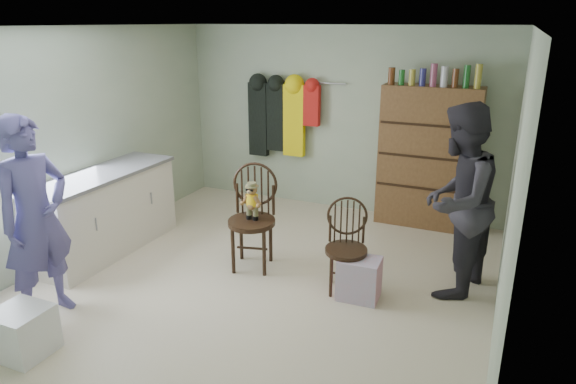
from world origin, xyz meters
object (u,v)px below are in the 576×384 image
at_px(counter, 105,212).
at_px(chair_front, 253,210).
at_px(chair_far, 346,242).
at_px(dresser, 428,157).

relative_size(counter, chair_front, 1.65).
xyz_separation_m(chair_front, chair_far, (1.07, -0.08, -0.14)).
distance_m(chair_front, chair_far, 1.08).
xyz_separation_m(counter, chair_front, (1.73, 0.35, 0.16)).
xyz_separation_m(counter, dresser, (3.20, 2.30, 0.44)).
distance_m(counter, dresser, 3.96).
distance_m(chair_front, dresser, 2.46).
height_order(chair_far, dresser, dresser).
xyz_separation_m(chair_far, dresser, (0.41, 2.03, 0.42)).
xyz_separation_m(chair_front, dresser, (1.48, 1.95, 0.28)).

